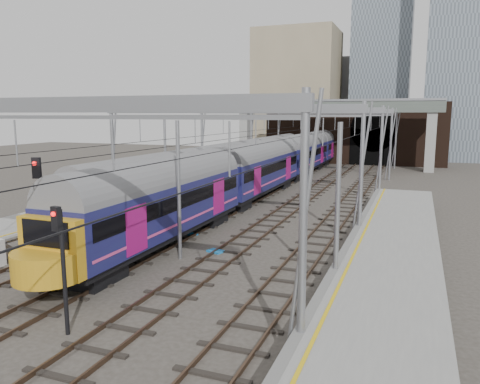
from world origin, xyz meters
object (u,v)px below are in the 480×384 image
at_px(train_main, 284,160).
at_px(signal_near_centre, 61,254).
at_px(signal_near_left, 41,200).
at_px(train_second, 230,165).

xyz_separation_m(train_main, signal_near_centre, (2.42, -35.77, 0.25)).
bearing_deg(signal_near_left, signal_near_centre, -59.52).
relative_size(signal_near_left, signal_near_centre, 1.21).
bearing_deg(signal_near_left, train_main, 66.47).
distance_m(train_main, signal_near_centre, 35.85).
height_order(train_main, train_second, train_main).
bearing_deg(signal_near_centre, train_main, 103.35).
relative_size(train_main, train_second, 1.47).
height_order(train_second, signal_near_left, signal_near_left).
bearing_deg(train_main, signal_near_centre, -86.12).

